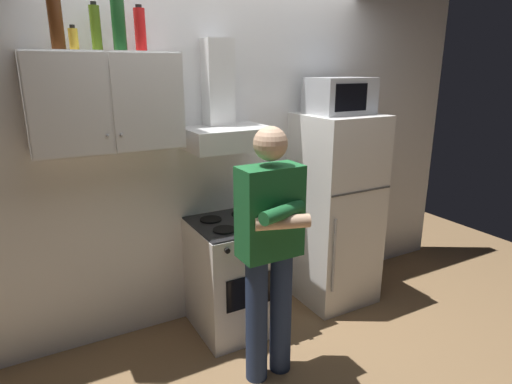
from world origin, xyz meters
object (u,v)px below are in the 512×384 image
(stove_oven, at_px, (234,275))
(refrigerator, at_px, (335,210))
(upper_cabinet, at_px, (106,102))
(cooking_pot, at_px, (257,216))
(bottle_rum_dark, at_px, (56,24))
(bottle_olive_oil, at_px, (96,28))
(range_hood, at_px, (224,120))
(bottle_soda_red, at_px, (140,30))
(microwave, at_px, (340,96))
(person_standing, at_px, (270,248))
(bottle_spice_jar, at_px, (74,39))
(bottle_wine_green, at_px, (119,23))

(stove_oven, height_order, refrigerator, refrigerator)
(upper_cabinet, relative_size, cooking_pot, 3.01)
(cooking_pot, bearing_deg, bottle_rum_dark, 169.42)
(bottle_olive_oil, bearing_deg, cooking_pot, -16.30)
(range_hood, height_order, bottle_soda_red, bottle_soda_red)
(microwave, relative_size, person_standing, 0.29)
(cooking_pot, bearing_deg, bottle_olive_oil, 163.70)
(range_hood, relative_size, cooking_pot, 2.51)
(range_hood, relative_size, refrigerator, 0.47)
(refrigerator, relative_size, bottle_rum_dark, 5.63)
(range_hood, distance_m, bottle_soda_red, 0.80)
(bottle_olive_oil, xyz_separation_m, bottle_spice_jar, (-0.13, -0.01, -0.07))
(stove_oven, xyz_separation_m, person_standing, (-0.05, -0.61, 0.47))
(refrigerator, bearing_deg, bottle_olive_oil, 174.96)
(person_standing, bearing_deg, bottle_wine_green, 132.38)
(bottle_rum_dark, bearing_deg, microwave, -2.27)
(microwave, height_order, bottle_rum_dark, bottle_rum_dark)
(stove_oven, distance_m, bottle_rum_dark, 2.03)
(stove_oven, height_order, range_hood, range_hood)
(cooking_pot, xyz_separation_m, bottle_olive_oil, (-0.94, 0.27, 1.25))
(bottle_spice_jar, bearing_deg, range_hood, -1.27)
(range_hood, height_order, bottle_olive_oil, bottle_olive_oil)
(upper_cabinet, xyz_separation_m, bottle_wine_green, (0.11, -0.03, 0.46))
(cooking_pot, distance_m, bottle_olive_oil, 1.59)
(cooking_pot, distance_m, bottle_spice_jar, 1.62)
(bottle_wine_green, bearing_deg, microwave, -2.63)
(stove_oven, xyz_separation_m, range_hood, (0.00, 0.13, 1.16))
(microwave, relative_size, bottle_rum_dark, 1.69)
(bottle_olive_oil, bearing_deg, person_standing, -45.05)
(stove_oven, height_order, bottle_spice_jar, bottle_spice_jar)
(upper_cabinet, bearing_deg, bottle_olive_oil, 108.52)
(person_standing, distance_m, bottle_wine_green, 1.61)
(range_hood, xyz_separation_m, cooking_pot, (0.13, -0.25, -0.67))
(upper_cabinet, distance_m, range_hood, 0.81)
(bottle_soda_red, bearing_deg, refrigerator, -5.70)
(refrigerator, xyz_separation_m, microwave, (-0.00, 0.02, 0.94))
(stove_oven, relative_size, microwave, 1.82)
(refrigerator, relative_size, cooking_pot, 5.35)
(bottle_spice_jar, bearing_deg, bottle_wine_green, -11.95)
(microwave, bearing_deg, bottle_spice_jar, 176.11)
(stove_oven, bearing_deg, refrigerator, 0.04)
(upper_cabinet, height_order, microwave, upper_cabinet)
(upper_cabinet, bearing_deg, bottle_soda_red, 5.66)
(range_hood, bearing_deg, bottle_soda_red, 177.53)
(microwave, distance_m, bottle_wine_green, 1.70)
(stove_oven, relative_size, bottle_spice_jar, 6.19)
(microwave, bearing_deg, bottle_rum_dark, 177.73)
(range_hood, bearing_deg, upper_cabinet, -179.91)
(bottle_soda_red, bearing_deg, stove_oven, -15.32)
(upper_cabinet, xyz_separation_m, bottle_soda_red, (0.25, 0.02, 0.43))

